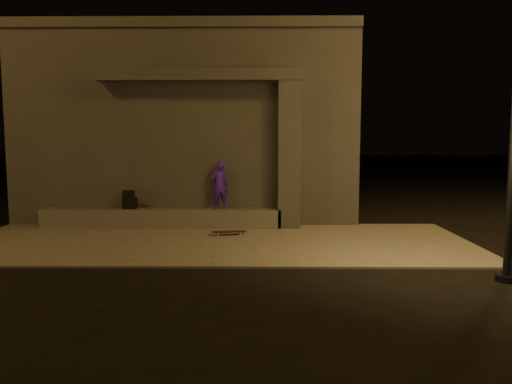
{
  "coord_description": "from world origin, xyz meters",
  "views": [
    {
      "loc": [
        1.03,
        -8.63,
        2.24
      ],
      "look_at": [
        0.9,
        2.0,
        1.1
      ],
      "focal_mm": 35.0,
      "sensor_mm": 36.0,
      "label": 1
    }
  ],
  "objects_px": {
    "skateboarder": "(220,185)",
    "backpack": "(130,202)",
    "column": "(289,155)",
    "skateboard": "(229,232)"
  },
  "relations": [
    {
      "from": "column",
      "to": "backpack",
      "type": "bearing_deg",
      "value": 180.0
    },
    {
      "from": "column",
      "to": "skateboard",
      "type": "bearing_deg",
      "value": -141.99
    },
    {
      "from": "backpack",
      "to": "skateboard",
      "type": "height_order",
      "value": "backpack"
    },
    {
      "from": "backpack",
      "to": "skateboarder",
      "type": "bearing_deg",
      "value": -1.31
    },
    {
      "from": "skateboarder",
      "to": "skateboard",
      "type": "relative_size",
      "value": 1.49
    },
    {
      "from": "column",
      "to": "skateboarder",
      "type": "xyz_separation_m",
      "value": [
        -1.73,
        0.0,
        -0.76
      ]
    },
    {
      "from": "column",
      "to": "skateboarder",
      "type": "distance_m",
      "value": 1.89
    },
    {
      "from": "skateboarder",
      "to": "skateboard",
      "type": "height_order",
      "value": "skateboarder"
    },
    {
      "from": "skateboarder",
      "to": "backpack",
      "type": "height_order",
      "value": "skateboarder"
    },
    {
      "from": "skateboarder",
      "to": "skateboard",
      "type": "xyz_separation_m",
      "value": [
        0.3,
        -1.12,
        -0.97
      ]
    }
  ]
}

